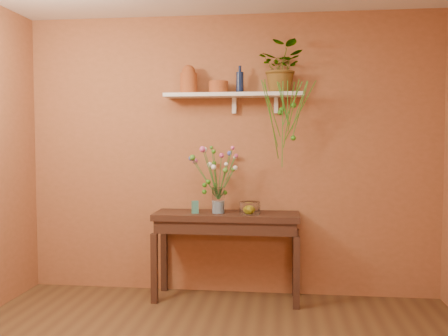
% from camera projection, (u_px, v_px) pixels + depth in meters
% --- Properties ---
extents(room, '(4.04, 4.04, 2.70)m').
position_uv_depth(room, '(192.00, 166.00, 2.76)').
color(room, '#53381E').
rests_on(room, ground).
extents(sideboard, '(1.35, 0.43, 0.82)m').
position_uv_depth(sideboard, '(227.00, 225.00, 4.55)').
color(sideboard, '#3C2219').
rests_on(sideboard, ground).
extents(wall_shelf, '(1.30, 0.24, 0.19)m').
position_uv_depth(wall_shelf, '(234.00, 96.00, 4.58)').
color(wall_shelf, white).
rests_on(wall_shelf, room).
extents(terracotta_jug, '(0.19, 0.19, 0.27)m').
position_uv_depth(terracotta_jug, '(189.00, 80.00, 4.61)').
color(terracotta_jug, '#9A4923').
rests_on(terracotta_jug, wall_shelf).
extents(terracotta_pot, '(0.20, 0.20, 0.11)m').
position_uv_depth(terracotta_pot, '(219.00, 87.00, 4.57)').
color(terracotta_pot, '#9A4923').
rests_on(terracotta_pot, wall_shelf).
extents(blue_bottle, '(0.08, 0.08, 0.25)m').
position_uv_depth(blue_bottle, '(240.00, 82.00, 4.56)').
color(blue_bottle, '#0F1A3A').
rests_on(blue_bottle, wall_shelf).
extents(spider_plant, '(0.50, 0.47, 0.46)m').
position_uv_depth(spider_plant, '(282.00, 68.00, 4.51)').
color(spider_plant, '#2F7215').
rests_on(spider_plant, wall_shelf).
extents(plant_fronds, '(0.48, 0.32, 0.78)m').
position_uv_depth(plant_fronds, '(286.00, 114.00, 4.38)').
color(plant_fronds, '#2F7215').
rests_on(plant_fronds, wall_shelf).
extents(glass_vase, '(0.12, 0.12, 0.24)m').
position_uv_depth(glass_vase, '(218.00, 202.00, 4.51)').
color(glass_vase, white).
rests_on(glass_vase, sideboard).
extents(bouquet, '(0.45, 0.42, 0.50)m').
position_uv_depth(bouquet, '(213.00, 167.00, 4.50)').
color(bouquet, '#386B28').
rests_on(bouquet, glass_vase).
extents(glass_bowl, '(0.19, 0.19, 0.11)m').
position_uv_depth(glass_bowl, '(250.00, 208.00, 4.46)').
color(glass_bowl, white).
rests_on(glass_bowl, sideboard).
extents(lemon, '(0.08, 0.08, 0.08)m').
position_uv_depth(lemon, '(249.00, 209.00, 4.44)').
color(lemon, yellow).
rests_on(lemon, glass_bowl).
extents(carton, '(0.07, 0.06, 0.12)m').
position_uv_depth(carton, '(195.00, 207.00, 4.51)').
color(carton, teal).
rests_on(carton, sideboard).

